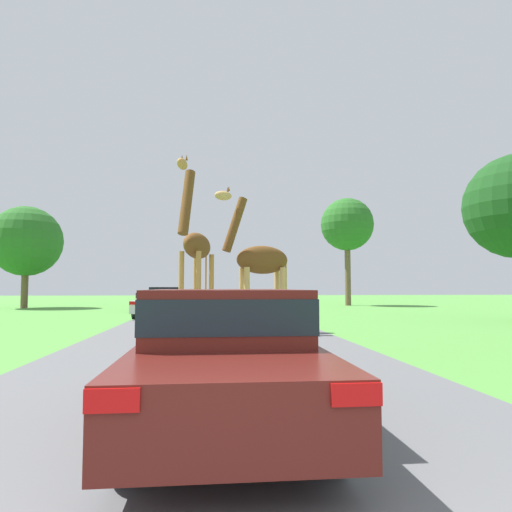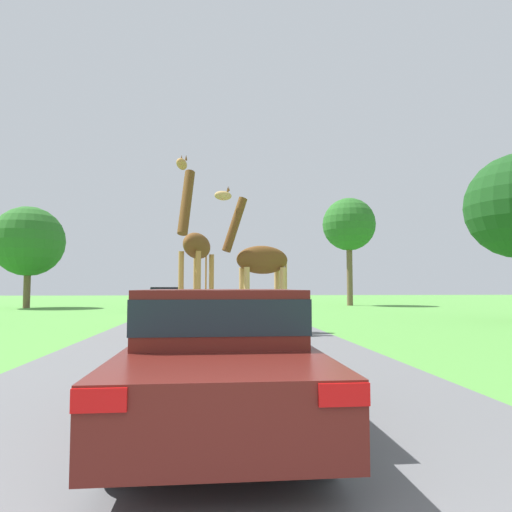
{
  "view_description": "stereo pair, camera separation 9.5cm",
  "coord_description": "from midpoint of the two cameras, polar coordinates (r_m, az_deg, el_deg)",
  "views": [
    {
      "loc": [
        -0.15,
        -0.84,
        1.45
      ],
      "look_at": [
        1.33,
        13.83,
        2.46
      ],
      "focal_mm": 32.0,
      "sensor_mm": 36.0,
      "label": 1
    },
    {
      "loc": [
        -0.06,
        -0.85,
        1.45
      ],
      "look_at": [
        1.33,
        13.83,
        2.46
      ],
      "focal_mm": 32.0,
      "sensor_mm": 36.0,
      "label": 2
    }
  ],
  "objects": [
    {
      "name": "tree_centre_back",
      "position": [
        35.72,
        -26.86,
        1.65
      ],
      "size": [
        4.89,
        4.89,
        7.11
      ],
      "color": "brown",
      "rests_on": "ground"
    },
    {
      "name": "car_queue_left",
      "position": [
        22.85,
        -12.5,
        -5.76
      ],
      "size": [
        1.83,
        4.34,
        1.24
      ],
      "color": "silver",
      "rests_on": "ground"
    },
    {
      "name": "tree_mid_field",
      "position": [
        37.21,
        11.25,
        3.81
      ],
      "size": [
        4.19,
        4.19,
        8.55
      ],
      "color": "brown",
      "rests_on": "ground"
    },
    {
      "name": "road",
      "position": [
        30.88,
        -5.62,
        -6.57
      ],
      "size": [
        7.17,
        120.0,
        0.0
      ],
      "color": "#5B5B5E",
      "rests_on": "ground"
    },
    {
      "name": "car_lead_maroon",
      "position": [
        5.15,
        -4.45,
        -11.55
      ],
      "size": [
        1.79,
        4.65,
        1.42
      ],
      "color": "#561914",
      "rests_on": "ground"
    },
    {
      "name": "car_queue_right",
      "position": [
        28.08,
        -11.26,
        -5.21
      ],
      "size": [
        1.99,
        4.69,
        1.45
      ],
      "color": "black",
      "rests_on": "ground"
    },
    {
      "name": "giraffe_companion",
      "position": [
        13.82,
        -7.74,
        0.99
      ],
      "size": [
        1.15,
        2.76,
        5.15
      ],
      "rotation": [
        0.0,
        0.0,
        2.87
      ],
      "color": "#B77F3D",
      "rests_on": "ground"
    },
    {
      "name": "giraffe_near_road",
      "position": [
        14.74,
        0.15,
        -0.97
      ],
      "size": [
        2.51,
        1.02,
        4.67
      ],
      "rotation": [
        0.0,
        0.0,
        1.8
      ],
      "color": "tan",
      "rests_on": "ground"
    }
  ]
}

